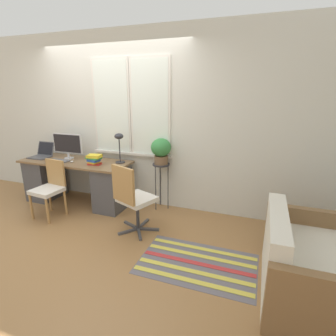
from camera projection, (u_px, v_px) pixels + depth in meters
ground_plane at (96, 215)px, 3.95m from camera, size 14.00×14.00×0.00m
wall_back_with_window at (117, 120)px, 4.22m from camera, size 9.00×0.12×2.70m
desk at (77, 180)px, 4.32m from camera, size 1.81×0.66×0.72m
laptop at (42, 154)px, 4.44m from camera, size 0.33×0.32×0.24m
monitor at (68, 145)px, 4.29m from camera, size 0.54×0.15×0.41m
keyboard at (59, 161)px, 4.20m from camera, size 0.33×0.13×0.02m
mouse at (72, 162)px, 4.12m from camera, size 0.03×0.06×0.03m
desk_lamp at (119, 140)px, 4.01m from camera, size 0.15×0.15×0.46m
book_stack at (94, 159)px, 3.99m from camera, size 0.25×0.18×0.16m
desk_chair_wooden at (50, 187)px, 3.85m from camera, size 0.42×0.43×0.83m
office_chair_swivel at (133, 198)px, 3.36m from camera, size 0.55×0.58×0.94m
couch_loveseat at (308, 268)px, 2.37m from camera, size 0.83×1.22×0.76m
plant_stand at (161, 170)px, 4.04m from camera, size 0.27×0.27×0.73m
potted_plant at (161, 150)px, 3.95m from camera, size 0.31×0.31×0.40m
floor_rug_striped at (197, 264)px, 2.86m from camera, size 1.26×0.78×0.01m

